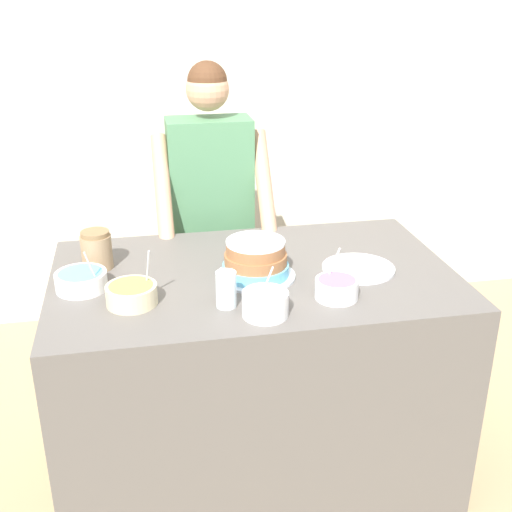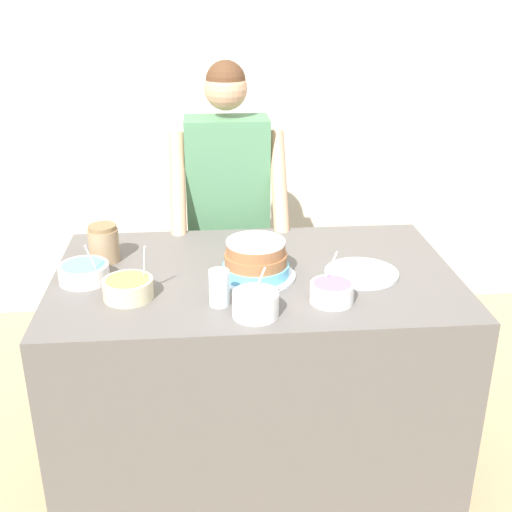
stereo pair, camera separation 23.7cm
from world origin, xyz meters
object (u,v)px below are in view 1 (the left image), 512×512
at_px(frosting_bowl_olive, 132,294).
at_px(frosting_bowl_purple, 337,288).
at_px(stoneware_jar, 97,250).
at_px(frosting_bowl_pink, 265,303).
at_px(cake, 256,261).
at_px(drinking_glass, 226,289).
at_px(person_baker, 211,201).
at_px(frosting_bowl_blue, 81,280).
at_px(ceramic_plate, 358,268).

height_order(frosting_bowl_olive, frosting_bowl_purple, frosting_bowl_olive).
bearing_deg(stoneware_jar, frosting_bowl_pink, -41.96).
bearing_deg(frosting_bowl_pink, cake, 84.91).
height_order(frosting_bowl_olive, drinking_glass, frosting_bowl_olive).
bearing_deg(cake, drinking_glass, -124.17).
distance_m(drinking_glass, stoneware_jar, 0.60).
bearing_deg(drinking_glass, frosting_bowl_purple, -1.59).
height_order(person_baker, stoneware_jar, person_baker).
xyz_separation_m(frosting_bowl_blue, stoneware_jar, (0.05, 0.18, 0.04)).
relative_size(person_baker, cake, 5.42).
height_order(frosting_bowl_blue, stoneware_jar, frosting_bowl_blue).
relative_size(frosting_bowl_pink, frosting_bowl_olive, 0.79).
xyz_separation_m(frosting_bowl_olive, stoneware_jar, (-0.13, 0.33, 0.04)).
distance_m(frosting_bowl_olive, stoneware_jar, 0.36).
xyz_separation_m(cake, ceramic_plate, (0.40, -0.01, -0.06)).
height_order(frosting_bowl_pink, stoneware_jar, frosting_bowl_pink).
distance_m(frosting_bowl_pink, frosting_bowl_blue, 0.69).
relative_size(frosting_bowl_blue, stoneware_jar, 1.23).
bearing_deg(frosting_bowl_pink, stoneware_jar, 138.04).
height_order(frosting_bowl_blue, frosting_bowl_purple, frosting_bowl_blue).
bearing_deg(frosting_bowl_purple, frosting_bowl_olive, 172.72).
distance_m(frosting_bowl_olive, frosting_bowl_purple, 0.71).
distance_m(frosting_bowl_olive, drinking_glass, 0.33).
xyz_separation_m(frosting_bowl_pink, drinking_glass, (-0.12, 0.09, 0.02)).
relative_size(frosting_bowl_olive, stoneware_jar, 1.31).
height_order(person_baker, drinking_glass, person_baker).
xyz_separation_m(cake, frosting_bowl_purple, (0.24, -0.22, -0.03)).
xyz_separation_m(ceramic_plate, stoneware_jar, (-0.99, 0.21, 0.07)).
bearing_deg(person_baker, frosting_bowl_blue, -127.72).
bearing_deg(frosting_bowl_pink, frosting_bowl_blue, 152.36).
distance_m(frosting_bowl_blue, stoneware_jar, 0.19).
bearing_deg(frosting_bowl_olive, stoneware_jar, 110.56).
bearing_deg(frosting_bowl_olive, frosting_bowl_pink, -21.27).
distance_m(person_baker, ceramic_plate, 0.90).
bearing_deg(frosting_bowl_purple, frosting_bowl_pink, -163.84).
relative_size(frosting_bowl_purple, stoneware_jar, 1.10).
xyz_separation_m(frosting_bowl_blue, frosting_bowl_purple, (0.88, -0.24, 0.00)).
distance_m(person_baker, drinking_glass, 0.96).
bearing_deg(frosting_bowl_pink, ceramic_plate, 34.20).
xyz_separation_m(person_baker, frosting_bowl_olive, (-0.39, -0.88, -0.02)).
distance_m(cake, ceramic_plate, 0.41).
relative_size(person_baker, frosting_bowl_olive, 8.22).
bearing_deg(cake, frosting_bowl_blue, 178.36).
bearing_deg(person_baker, stoneware_jar, -133.16).
relative_size(person_baker, stoneware_jar, 10.75).
height_order(drinking_glass, stoneware_jar, stoneware_jar).
bearing_deg(ceramic_plate, frosting_bowl_olive, -171.94).
bearing_deg(frosting_bowl_olive, person_baker, 66.25).
height_order(frosting_bowl_purple, drinking_glass, frosting_bowl_purple).
xyz_separation_m(frosting_bowl_olive, drinking_glass, (0.32, -0.08, 0.02)).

